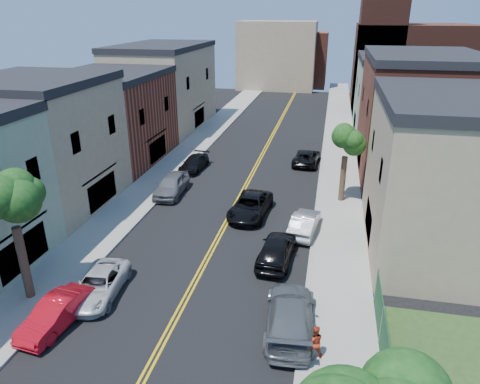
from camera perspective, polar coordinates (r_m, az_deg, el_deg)
The scene contains 25 objects.
sidewalk_left at distance 46.90m, azimuth -6.84°, elevation 5.28°, with size 3.20×100.00×0.15m, color gray.
sidewalk_right at distance 44.61m, azimuth 12.87°, elevation 3.95°, with size 3.20×100.00×0.15m, color gray.
curb_left at distance 46.39m, azimuth -4.77°, elevation 5.16°, with size 0.30×100.00×0.15m, color gray.
curb_right at distance 44.60m, azimuth 10.62°, elevation 4.13°, with size 0.30×100.00×0.15m, color gray.
bldg_left_tan_near at distance 35.55m, azimuth -24.34°, elevation 5.24°, with size 9.00×10.00×9.00m, color #998466.
bldg_left_brick at distance 44.70m, azimuth -16.24°, elevation 8.90°, with size 9.00×12.00×8.00m, color brown.
bldg_left_tan_far at distance 57.05m, azimuth -9.83°, elevation 13.03°, with size 9.00×16.00×9.50m, color #998466.
bldg_right_tan at distance 28.97m, azimuth 25.82°, elevation 1.35°, with size 9.00×12.00×9.00m, color #998466.
bldg_right_brick at distance 42.02m, azimuth 21.87°, elevation 8.76°, with size 9.00×14.00×10.00m, color brown.
bldg_right_palegrn at distance 55.74m, azimuth 19.60°, elevation 11.34°, with size 9.00×12.00×8.50m, color gray.
church at distance 70.46m, azimuth 20.45°, elevation 15.81°, with size 16.20×14.20×22.60m.
backdrop_left at distance 85.44m, azimuth 4.80°, elevation 17.18°, with size 14.00×8.00×12.00m, color #998466.
backdrop_center at distance 89.10m, azimuth 7.79°, elevation 16.63°, with size 10.00×8.00×10.00m, color brown.
tree_left_mid at distance 23.08m, azimuth -28.03°, elevation 1.42°, with size 5.20×5.20×9.29m.
tree_right_far at distance 33.44m, azimuth 13.78°, elevation 7.86°, with size 4.40×4.40×8.03m.
red_sedan at distance 23.08m, azimuth -22.72°, elevation -14.30°, with size 1.46×4.19×1.38m, color red.
white_pickup at distance 24.50m, azimuth -17.85°, elevation -11.35°, with size 2.16×4.67×1.30m, color silver.
grey_car_left at distance 35.82m, azimuth -8.86°, elevation 0.92°, with size 1.96×4.88×1.66m, color slate.
black_car_left at distance 41.25m, azimuth -5.97°, elevation 3.72°, with size 1.80×4.43×1.29m, color black.
grey_car_right at distance 21.25m, azimuth 6.50°, elevation -15.56°, with size 2.25×5.53×1.60m, color #585C60.
black_car_right at distance 26.22m, azimuth 4.75°, elevation -7.43°, with size 1.89×4.69×1.60m, color black.
silver_car_right at distance 29.68m, azimuth 8.38°, elevation -4.00°, with size 1.53×4.39×1.45m, color #B5B8BD.
dark_car_right_far at distance 43.15m, azimuth 8.62°, elevation 4.49°, with size 2.26×4.89×1.36m, color black.
black_suv_lane at distance 31.82m, azimuth 1.35°, elevation -1.83°, with size 2.44×5.30×1.47m, color black.
pedestrian_right at distance 19.86m, azimuth 9.63°, elevation -18.55°, with size 0.74×0.58×1.53m, color #A62F19.
Camera 1 is at (6.62, -2.41, 13.86)m, focal length 32.95 mm.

